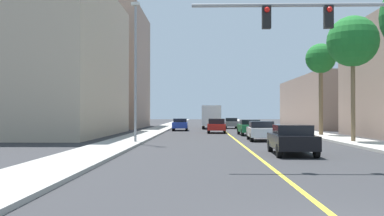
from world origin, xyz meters
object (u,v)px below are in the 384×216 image
(palm_mid, at_px, (353,42))
(car_red, at_px, (217,126))
(car_blue, at_px, (180,124))
(street_lamp, at_px, (135,65))
(car_white, at_px, (261,130))
(palm_far, at_px, (321,60))
(car_gray, at_px, (231,123))
(car_green, at_px, (250,127))
(car_black, at_px, (292,139))
(delivery_truck, at_px, (211,116))
(traffic_signal_mast, at_px, (375,38))

(palm_mid, bearing_deg, car_red, 120.42)
(car_blue, distance_m, car_red, 7.18)
(street_lamp, height_order, car_white, street_lamp)
(car_white, bearing_deg, car_red, 104.72)
(street_lamp, relative_size, car_red, 2.18)
(palm_mid, distance_m, palm_far, 8.42)
(car_gray, relative_size, car_green, 1.07)
(car_black, bearing_deg, palm_mid, 55.79)
(car_red, distance_m, delivery_truck, 12.43)
(car_black, relative_size, car_red, 1.00)
(traffic_signal_mast, height_order, car_gray, traffic_signal_mast)
(car_gray, height_order, car_green, car_green)
(palm_mid, height_order, car_gray, palm_mid)
(car_white, relative_size, car_blue, 0.94)
(car_red, relative_size, delivery_truck, 0.53)
(street_lamp, distance_m, car_blue, 21.81)
(traffic_signal_mast, height_order, car_blue, traffic_signal_mast)
(palm_far, bearing_deg, street_lamp, -148.18)
(palm_far, bearing_deg, car_black, -110.16)
(palm_far, height_order, delivery_truck, palm_far)
(car_black, bearing_deg, car_blue, 105.57)
(street_lamp, height_order, car_green, street_lamp)
(palm_mid, xyz_separation_m, car_white, (-5.76, 2.57, -6.01))
(street_lamp, height_order, palm_mid, street_lamp)
(car_black, height_order, car_green, car_black)
(street_lamp, relative_size, delivery_truck, 1.15)
(car_gray, bearing_deg, palm_mid, -76.92)
(traffic_signal_mast, height_order, car_green, traffic_signal_mast)
(traffic_signal_mast, distance_m, palm_far, 21.59)
(palm_far, relative_size, delivery_truck, 0.99)
(car_white, distance_m, car_blue, 19.26)
(car_white, bearing_deg, car_black, -88.40)
(car_black, height_order, delivery_truck, delivery_truck)
(car_red, xyz_separation_m, delivery_truck, (-0.26, 12.40, 0.85))
(car_black, height_order, car_gray, car_black)
(palm_mid, xyz_separation_m, palm_far, (0.23, 8.41, -0.15))
(palm_far, xyz_separation_m, car_green, (-5.96, 1.82, -5.87))
(palm_mid, distance_m, car_gray, 28.94)
(car_green, bearing_deg, delivery_truck, 98.95)
(street_lamp, height_order, car_blue, street_lamp)
(street_lamp, relative_size, car_gray, 2.09)
(car_white, height_order, car_green, car_white)
(street_lamp, relative_size, car_green, 2.24)
(palm_mid, bearing_deg, street_lamp, -177.22)
(street_lamp, distance_m, car_white, 10.30)
(car_white, xyz_separation_m, car_red, (-2.83, 12.05, 0.00))
(car_white, distance_m, car_gray, 25.05)
(traffic_signal_mast, relative_size, street_lamp, 1.07)
(car_gray, bearing_deg, car_white, -88.56)
(car_red, bearing_deg, car_blue, 126.29)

